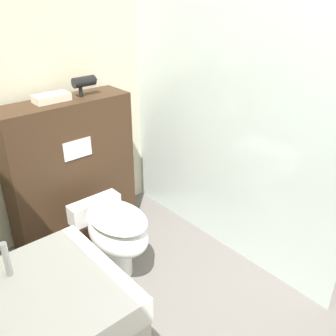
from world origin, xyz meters
The scene contains 6 objects.
wall_back centered at (0.00, 2.30, 1.25)m, with size 8.00×0.06×2.50m.
partition_panel centered at (-0.15, 2.06, 0.59)m, with size 0.99×0.32×1.18m.
shower_glass centered at (0.69, 1.25, 1.03)m, with size 0.04×2.02×2.06m.
toilet centered at (-0.19, 1.43, 0.34)m, with size 0.39×0.61×0.55m.
hair_drier centered at (0.04, 2.04, 1.29)m, with size 0.20×0.08×0.15m.
folded_towel centered at (-0.22, 2.08, 1.21)m, with size 0.25×0.13×0.05m.
Camera 1 is at (-1.29, -0.42, 1.95)m, focal length 40.00 mm.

